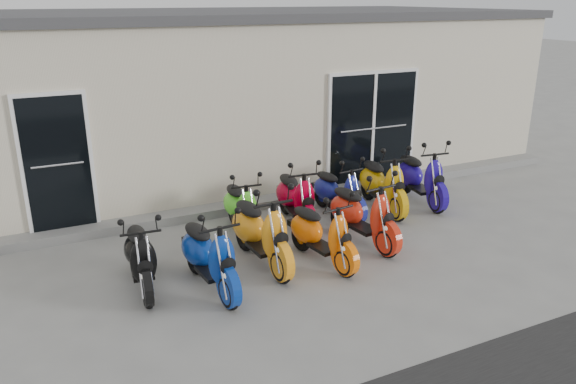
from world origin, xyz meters
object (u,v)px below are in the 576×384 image
(scooter_front_orange_a, at_px, (260,222))
(scooter_front_orange_b, at_px, (321,225))
(scooter_back_yellow, at_px, (383,176))
(scooter_front_red, at_px, (363,205))
(scooter_back_red, at_px, (296,190))
(scooter_back_green, at_px, (240,200))
(scooter_back_blue, at_px, (338,185))
(scooter_front_black, at_px, (140,248))
(scooter_front_blue, at_px, (209,246))
(scooter_back_extra, at_px, (421,170))

(scooter_front_orange_a, distance_m, scooter_front_orange_b, 0.87)
(scooter_back_yellow, bearing_deg, scooter_front_red, -128.66)
(scooter_back_red, height_order, scooter_back_yellow, scooter_back_yellow)
(scooter_back_green, xyz_separation_m, scooter_back_blue, (1.81, 0.01, -0.00))
(scooter_back_blue, bearing_deg, scooter_back_yellow, -12.88)
(scooter_back_green, bearing_deg, scooter_front_orange_a, -92.39)
(scooter_front_black, height_order, scooter_front_red, scooter_front_red)
(scooter_back_yellow, bearing_deg, scooter_front_blue, -151.14)
(scooter_back_extra, bearing_deg, scooter_front_orange_a, -156.07)
(scooter_front_blue, distance_m, scooter_back_red, 2.48)
(scooter_front_red, distance_m, scooter_back_blue, 1.22)
(scooter_front_blue, relative_size, scooter_back_extra, 0.98)
(scooter_back_green, relative_size, scooter_back_yellow, 0.89)
(scooter_front_orange_a, height_order, scooter_back_yellow, scooter_front_orange_a)
(scooter_front_red, relative_size, scooter_back_red, 1.03)
(scooter_front_blue, bearing_deg, scooter_front_red, 2.95)
(scooter_front_black, bearing_deg, scooter_front_orange_a, 3.07)
(scooter_back_red, bearing_deg, scooter_back_green, -177.17)
(scooter_front_orange_b, relative_size, scooter_back_red, 0.95)
(scooter_front_orange_a, height_order, scooter_front_orange_b, scooter_front_orange_a)
(scooter_front_red, bearing_deg, scooter_back_yellow, 37.57)
(scooter_back_blue, height_order, scooter_back_extra, scooter_back_extra)
(scooter_back_yellow, bearing_deg, scooter_front_orange_b, -137.86)
(scooter_front_orange_a, bearing_deg, scooter_back_red, 42.07)
(scooter_front_orange_a, relative_size, scooter_front_orange_b, 1.14)
(scooter_back_blue, xyz_separation_m, scooter_back_yellow, (0.85, -0.10, 0.08))
(scooter_front_black, bearing_deg, scooter_back_extra, 16.02)
(scooter_back_red, bearing_deg, scooter_front_orange_a, -128.27)
(scooter_front_orange_a, relative_size, scooter_back_red, 1.08)
(scooter_front_orange_b, height_order, scooter_back_yellow, scooter_back_yellow)
(scooter_front_red, xyz_separation_m, scooter_back_extra, (1.98, 1.08, 0.01))
(scooter_front_orange_b, bearing_deg, scooter_front_blue, 173.42)
(scooter_front_black, xyz_separation_m, scooter_back_red, (2.78, 1.06, 0.04))
(scooter_front_black, relative_size, scooter_back_blue, 1.02)
(scooter_front_blue, distance_m, scooter_front_orange_a, 0.95)
(scooter_back_blue, height_order, scooter_back_yellow, scooter_back_yellow)
(scooter_front_blue, bearing_deg, scooter_front_orange_a, 17.40)
(scooter_front_orange_a, xyz_separation_m, scooter_back_yellow, (2.82, 1.09, -0.02))
(scooter_front_red, relative_size, scooter_back_blue, 1.12)
(scooter_front_orange_b, distance_m, scooter_back_red, 1.46)
(scooter_back_blue, bearing_deg, scooter_back_red, 178.63)
(scooter_front_black, height_order, scooter_back_yellow, scooter_back_yellow)
(scooter_back_yellow, xyz_separation_m, scooter_back_extra, (0.85, 0.00, 0.00))
(scooter_back_green, distance_m, scooter_back_red, 0.96)
(scooter_front_red, xyz_separation_m, scooter_back_yellow, (1.13, 1.08, 0.01))
(scooter_back_yellow, height_order, scooter_back_extra, same)
(scooter_back_green, distance_m, scooter_back_blue, 1.81)
(scooter_front_black, relative_size, scooter_back_extra, 0.90)
(scooter_front_blue, height_order, scooter_back_red, scooter_front_blue)
(scooter_back_red, distance_m, scooter_back_extra, 2.56)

